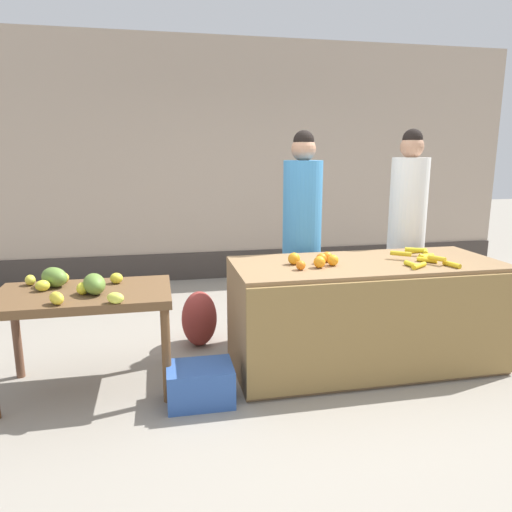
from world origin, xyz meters
The scene contains 11 objects.
ground_plane centered at (0.00, 0.00, 0.00)m, with size 24.00×24.00×0.00m, color gray.
market_wall_back centered at (0.00, 2.99, 1.50)m, with size 7.69×0.23×3.07m.
fruit_stall_counter centered at (0.54, -0.01, 0.42)m, with size 2.05×0.87×0.83m.
side_table_wooden centered at (-1.54, 0.00, 0.63)m, with size 1.17×0.69×0.72m.
banana_bunch_pile centered at (0.98, -0.05, 0.86)m, with size 0.44×0.62×0.07m.
orange_pile centered at (0.11, -0.04, 0.87)m, with size 0.36×0.28×0.09m.
mango_papaya_pile centered at (-1.60, 0.03, 0.78)m, with size 0.75×0.72×0.14m.
vendor_woman_blue_shirt centered at (0.22, 0.67, 0.93)m, with size 0.34×0.34×1.84m.
vendor_woman_white_shirt centered at (1.25, 0.71, 0.94)m, with size 0.34×0.34×1.86m.
produce_crate centered at (-0.79, -0.35, 0.13)m, with size 0.44×0.32×0.26m, color #3359A5.
produce_sack centered at (-0.70, 0.64, 0.24)m, with size 0.36×0.30×0.48m, color maroon.
Camera 1 is at (-1.02, -3.29, 1.64)m, focal length 33.33 mm.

